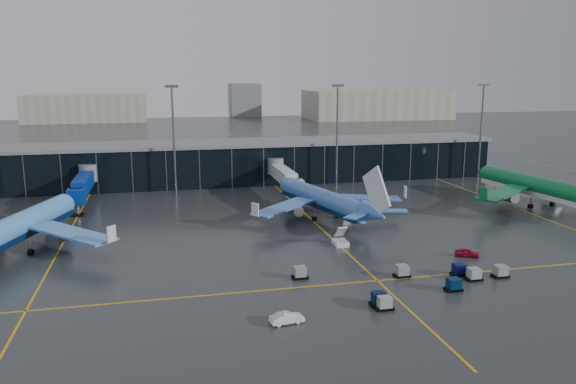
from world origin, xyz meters
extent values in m
plane|color=#282B2D|center=(0.00, 0.00, 0.00)|extent=(600.00, 600.00, 0.00)
cube|color=black|center=(0.00, 62.00, 5.00)|extent=(140.00, 16.00, 10.00)
cube|color=slate|center=(0.00, 62.00, 10.30)|extent=(142.00, 17.00, 0.80)
cylinder|color=#595B60|center=(-35.00, 53.50, 5.20)|extent=(4.00, 4.00, 4.00)
cube|color=navy|center=(-35.00, 40.00, 4.40)|extent=(3.00, 24.00, 3.00)
cylinder|color=#595B60|center=(-35.00, 32.50, 1.30)|extent=(1.00, 1.00, 2.60)
cylinder|color=#595B60|center=(10.00, 53.50, 5.20)|extent=(4.00, 4.00, 4.00)
cube|color=silver|center=(10.00, 40.00, 4.40)|extent=(3.00, 24.00, 3.00)
cylinder|color=#595B60|center=(10.00, 32.50, 1.30)|extent=(1.00, 1.00, 2.60)
cylinder|color=#595B60|center=(-15.00, 50.00, 12.50)|extent=(0.50, 0.50, 25.00)
cube|color=#595B60|center=(-15.00, 50.00, 25.20)|extent=(3.00, 0.40, 0.60)
cylinder|color=#595B60|center=(25.00, 50.00, 12.50)|extent=(0.50, 0.50, 25.00)
cube|color=#595B60|center=(25.00, 50.00, 25.20)|extent=(3.00, 0.40, 0.60)
cylinder|color=#595B60|center=(65.00, 50.00, 12.50)|extent=(0.50, 0.50, 25.00)
cube|color=#595B60|center=(65.00, 50.00, 25.20)|extent=(3.00, 0.40, 0.60)
cube|color=#B2AD99|center=(120.00, 260.00, 9.00)|extent=(90.00, 42.00, 18.00)
cube|color=#B2AD99|center=(-60.00, 280.00, 8.00)|extent=(70.00, 38.00, 16.00)
cube|color=#B2AD99|center=(40.00, 300.00, 11.00)|extent=(20.00, 20.00, 22.00)
cube|color=gold|center=(-35.00, 20.00, 0.01)|extent=(0.30, 120.00, 0.02)
cube|color=gold|center=(10.00, 20.00, 0.01)|extent=(0.30, 120.00, 0.02)
cube|color=gold|center=(55.00, 20.00, 0.01)|extent=(0.30, 120.00, 0.02)
cube|color=gold|center=(10.00, -15.00, 0.01)|extent=(220.00, 0.30, 0.02)
cube|color=black|center=(13.91, -14.35, 0.18)|extent=(2.20, 1.50, 0.36)
cube|color=gray|center=(13.91, -14.35, 0.95)|extent=(1.60, 1.50, 1.50)
cube|color=black|center=(21.99, -15.67, 0.18)|extent=(2.20, 1.50, 0.36)
cube|color=#040D3D|center=(21.99, -15.67, 0.95)|extent=(1.60, 1.50, 1.50)
cube|color=black|center=(23.05, -17.78, 0.18)|extent=(2.20, 1.50, 0.36)
cube|color=#95969D|center=(23.05, -17.78, 0.95)|extent=(1.60, 1.50, 1.50)
cube|color=black|center=(27.28, -17.59, 0.18)|extent=(2.20, 1.50, 0.36)
cube|color=gray|center=(27.28, -17.59, 0.95)|extent=(1.60, 1.50, 1.50)
cube|color=black|center=(6.96, -23.01, 0.18)|extent=(2.20, 1.50, 0.36)
cube|color=#050E3F|center=(6.96, -23.01, 0.95)|extent=(1.60, 1.50, 1.50)
cube|color=black|center=(7.12, -24.25, 0.18)|extent=(2.20, 1.50, 0.36)
cube|color=#919399|center=(7.12, -24.25, 0.95)|extent=(1.60, 1.50, 1.50)
cube|color=black|center=(-0.18, -11.70, 0.18)|extent=(2.20, 1.50, 0.36)
cube|color=gray|center=(-0.18, -11.70, 0.95)|extent=(1.60, 1.50, 1.50)
cube|color=black|center=(18.33, -20.70, 0.18)|extent=(2.20, 1.50, 0.36)
cube|color=#041C3A|center=(18.33, -20.70, 0.95)|extent=(1.60, 1.50, 1.50)
cube|color=white|center=(10.21, 1.92, 0.40)|extent=(2.26, 3.24, 0.80)
cube|color=white|center=(10.21, 1.92, 2.30)|extent=(1.65, 2.86, 2.29)
imported|color=#A60C2C|center=(27.60, -8.31, 0.63)|extent=(3.97, 3.13, 1.27)
imported|color=white|center=(-5.19, -25.37, 0.65)|extent=(4.11, 1.92, 1.30)
camera|label=1|loc=(-18.52, -83.43, 27.79)|focal=35.00mm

